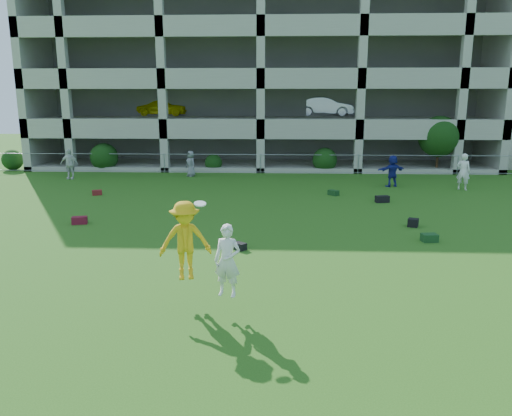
{
  "coord_description": "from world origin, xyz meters",
  "views": [
    {
      "loc": [
        1.08,
        -11.63,
        4.71
      ],
      "look_at": [
        0.43,
        3.0,
        1.4
      ],
      "focal_mm": 35.0,
      "sensor_mm": 36.0,
      "label": 1
    }
  ],
  "objects_px": {
    "bystander_c": "(191,164)",
    "bystander_d": "(392,171)",
    "bystander_b": "(69,164)",
    "crate_d": "(413,223)",
    "bystander_e": "(463,172)",
    "parking_garage": "(265,78)",
    "frisbee_contest": "(193,244)"
  },
  "relations": [
    {
      "from": "bystander_d",
      "to": "crate_d",
      "type": "bearing_deg",
      "value": 62.44
    },
    {
      "from": "bystander_b",
      "to": "parking_garage",
      "type": "bearing_deg",
      "value": 47.34
    },
    {
      "from": "bystander_d",
      "to": "bystander_e",
      "type": "height_order",
      "value": "bystander_e"
    },
    {
      "from": "bystander_d",
      "to": "bystander_e",
      "type": "bearing_deg",
      "value": 146.67
    },
    {
      "from": "bystander_c",
      "to": "bystander_d",
      "type": "relative_size",
      "value": 0.91
    },
    {
      "from": "bystander_d",
      "to": "bystander_e",
      "type": "distance_m",
      "value": 3.48
    },
    {
      "from": "bystander_b",
      "to": "crate_d",
      "type": "distance_m",
      "value": 19.7
    },
    {
      "from": "bystander_c",
      "to": "bystander_e",
      "type": "height_order",
      "value": "bystander_e"
    },
    {
      "from": "frisbee_contest",
      "to": "parking_garage",
      "type": "xyz_separation_m",
      "value": [
        0.8,
        28.66,
        4.57
      ]
    },
    {
      "from": "bystander_b",
      "to": "frisbee_contest",
      "type": "height_order",
      "value": "frisbee_contest"
    },
    {
      "from": "bystander_c",
      "to": "crate_d",
      "type": "distance_m",
      "value": 15.19
    },
    {
      "from": "bystander_b",
      "to": "bystander_e",
      "type": "distance_m",
      "value": 21.53
    },
    {
      "from": "bystander_c",
      "to": "bystander_d",
      "type": "xyz_separation_m",
      "value": [
        11.2,
        -2.94,
        0.08
      ]
    },
    {
      "from": "bystander_b",
      "to": "parking_garage",
      "type": "xyz_separation_m",
      "value": [
        10.89,
        11.37,
        5.14
      ]
    },
    {
      "from": "bystander_c",
      "to": "crate_d",
      "type": "relative_size",
      "value": 4.32
    },
    {
      "from": "bystander_e",
      "to": "crate_d",
      "type": "distance_m",
      "value": 8.79
    },
    {
      "from": "bystander_c",
      "to": "parking_garage",
      "type": "distance_m",
      "value": 12.09
    },
    {
      "from": "frisbee_contest",
      "to": "parking_garage",
      "type": "bearing_deg",
      "value": 88.41
    },
    {
      "from": "bystander_b",
      "to": "bystander_e",
      "type": "bearing_deg",
      "value": -5.4
    },
    {
      "from": "bystander_b",
      "to": "crate_d",
      "type": "relative_size",
      "value": 4.99
    },
    {
      "from": "bystander_b",
      "to": "parking_garage",
      "type": "distance_m",
      "value": 16.57
    },
    {
      "from": "bystander_b",
      "to": "bystander_c",
      "type": "height_order",
      "value": "bystander_b"
    },
    {
      "from": "bystander_b",
      "to": "bystander_d",
      "type": "height_order",
      "value": "bystander_b"
    },
    {
      "from": "bystander_d",
      "to": "parking_garage",
      "type": "distance_m",
      "value": 15.73
    },
    {
      "from": "bystander_b",
      "to": "crate_d",
      "type": "bearing_deg",
      "value": -29.4
    },
    {
      "from": "bystander_b",
      "to": "frisbee_contest",
      "type": "distance_m",
      "value": 20.03
    },
    {
      "from": "bystander_e",
      "to": "bystander_b",
      "type": "bearing_deg",
      "value": 22.95
    },
    {
      "from": "bystander_b",
      "to": "bystander_c",
      "type": "distance_m",
      "value": 6.92
    },
    {
      "from": "bystander_d",
      "to": "bystander_c",
      "type": "bearing_deg",
      "value": -35.14
    },
    {
      "from": "bystander_c",
      "to": "bystander_e",
      "type": "bearing_deg",
      "value": 31.86
    },
    {
      "from": "bystander_c",
      "to": "frisbee_contest",
      "type": "relative_size",
      "value": 0.76
    },
    {
      "from": "bystander_c",
      "to": "frisbee_contest",
      "type": "bearing_deg",
      "value": -33.79
    }
  ]
}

